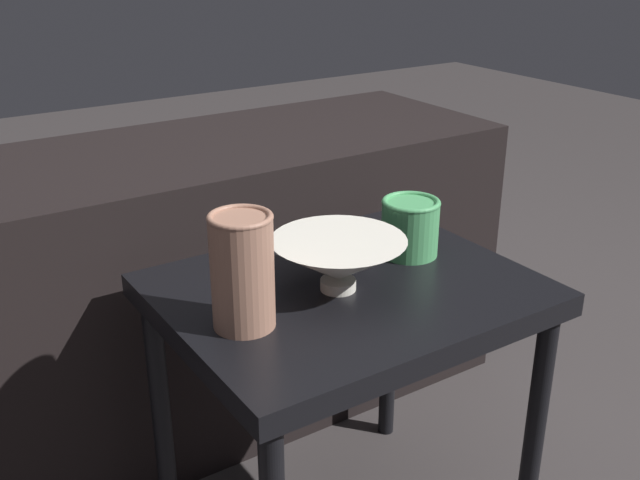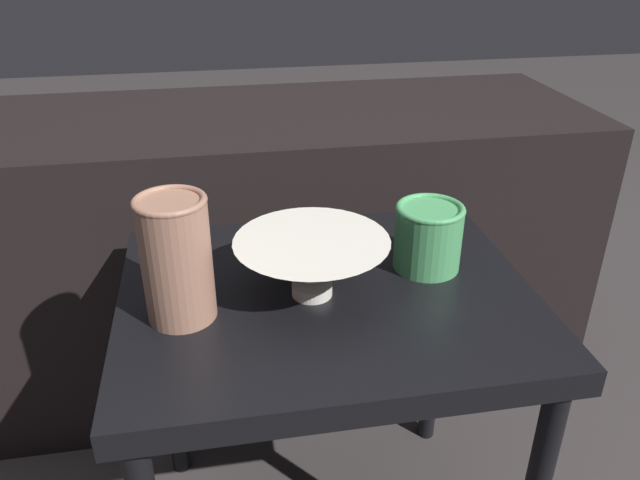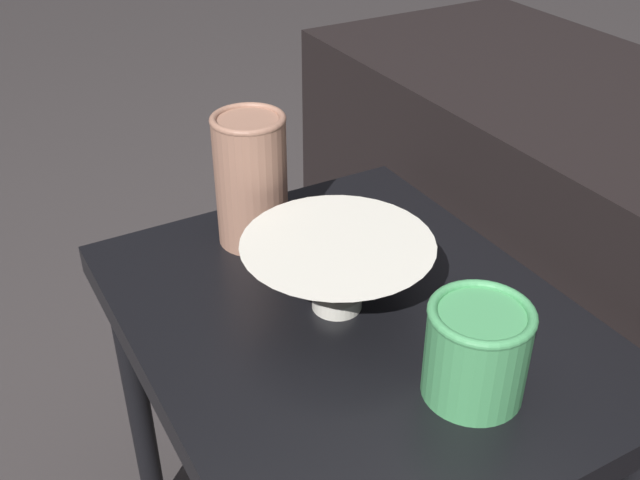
# 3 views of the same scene
# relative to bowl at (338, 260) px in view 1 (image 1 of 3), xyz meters

# --- Properties ---
(table) EXTENTS (0.61, 0.49, 0.55)m
(table) POSITION_rel_bowl_xyz_m (0.02, 0.01, -0.12)
(table) COLOR black
(table) RESTS_ON ground_plane
(couch_backdrop) EXTENTS (1.37, 0.50, 0.67)m
(couch_backdrop) POSITION_rel_bowl_xyz_m (0.02, 0.56, -0.27)
(couch_backdrop) COLOR black
(couch_backdrop) RESTS_ON ground_plane
(bowl) EXTENTS (0.23, 0.23, 0.09)m
(bowl) POSITION_rel_bowl_xyz_m (0.00, 0.00, 0.00)
(bowl) COLOR silver
(bowl) RESTS_ON table
(vase_textured_left) EXTENTS (0.10, 0.10, 0.18)m
(vase_textured_left) POSITION_rel_bowl_xyz_m (-0.19, -0.02, 0.04)
(vase_textured_left) COLOR #996B56
(vase_textured_left) RESTS_ON table
(vase_colorful_right) EXTENTS (0.11, 0.11, 0.11)m
(vase_colorful_right) POSITION_rel_bowl_xyz_m (0.19, 0.05, 0.00)
(vase_colorful_right) COLOR #47995B
(vase_colorful_right) RESTS_ON table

